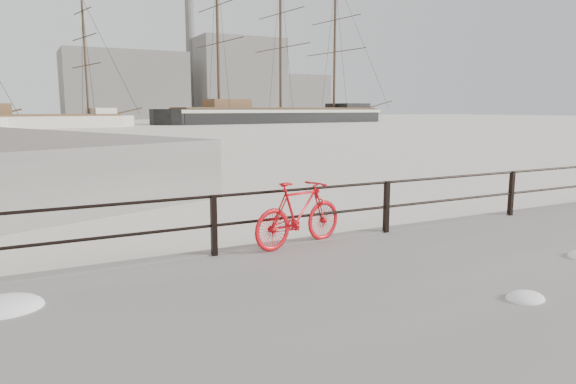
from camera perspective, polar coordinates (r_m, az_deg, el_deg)
name	(u,v)px	position (r m, az deg, el deg)	size (l,w,h in m)	color
ground	(380,248)	(10.39, 10.23, -6.10)	(400.00, 400.00, 0.00)	white
promenade	(572,308)	(7.73, 28.98, -11.19)	(36.00, 8.00, 0.35)	gray
guardrail	(386,207)	(10.09, 10.88, -1.63)	(28.00, 0.10, 1.00)	black
bicycle	(299,214)	(8.91, 1.22, -2.41)	(1.90, 0.28, 1.15)	red
snow_mounds	(533,223)	(11.19, 25.55, -3.10)	(23.48, 3.93, 0.35)	white
barque_black	(281,123)	(103.15, -0.81, 7.69)	(59.37, 19.43, 33.64)	black
schooner_mid	(42,128)	(82.98, -25.66, 6.43)	(29.81, 12.61, 21.36)	beige
industrial_west	(125,86)	(150.34, -17.71, 11.17)	(32.00, 18.00, 18.00)	gray
industrial_mid	(237,79)	(164.95, -5.73, 12.38)	(26.00, 20.00, 24.00)	gray
industrial_east	(294,96)	(178.99, 0.66, 10.57)	(20.00, 16.00, 14.00)	gray
smokestack	(190,45)	(166.22, -10.78, 15.71)	(2.80, 2.80, 44.00)	gray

